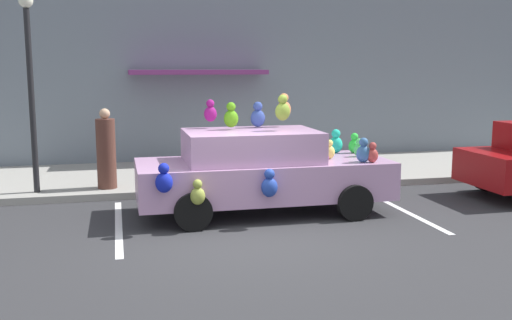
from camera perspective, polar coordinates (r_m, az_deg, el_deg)
The scene contains 9 objects.
ground_plane at distance 9.59m, azimuth -1.35°, elevation -7.27°, with size 60.00×60.00×0.00m, color #2D2D30.
sidewalk at distance 14.38m, azimuth -5.53°, elevation -1.48°, with size 24.00×4.00×0.15m, color gray.
storefront_building at distance 16.27m, azimuth -6.76°, elevation 10.76°, with size 24.00×1.25×6.40m.
parking_stripe_front at distance 11.61m, azimuth 13.84°, elevation -4.63°, with size 0.12×3.60×0.01m, color silver.
parking_stripe_rear at distance 10.36m, azimuth -13.19°, elevation -6.25°, with size 0.12×3.60×0.01m, color silver.
plush_covered_car at distance 10.83m, azimuth 0.52°, elevation -0.96°, with size 4.63×2.15×2.20m.
teddy_bear_on_sidewalk at distance 13.05m, azimuth -6.87°, elevation -1.01°, with size 0.32×0.26×0.60m.
street_lamp_post at distance 12.61m, azimuth -21.08°, elevation 7.87°, with size 0.28×0.28×3.95m.
pedestrian_near_shopfront at distance 12.72m, azimuth -14.34°, elevation 0.75°, with size 0.40×0.40×1.69m.
Camera 1 is at (-1.92, -9.00, 2.70)m, focal length 41.20 mm.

